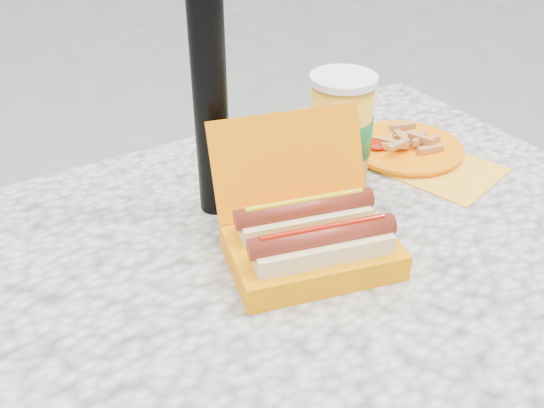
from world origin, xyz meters
TOP-DOWN VIEW (x-y plane):
  - picnic_table at (0.00, 0.00)m, footprint 1.20×0.80m
  - hotdog_box at (0.05, -0.03)m, footprint 0.27×0.26m
  - fries_plate at (0.38, 0.13)m, footprint 0.22×0.30m
  - soda_cup at (0.20, 0.11)m, footprint 0.10×0.10m

SIDE VIEW (x-z plane):
  - picnic_table at x=0.00m, z-range 0.27..1.02m
  - fries_plate at x=0.38m, z-range 0.74..0.78m
  - hotdog_box at x=0.05m, z-range 0.70..0.88m
  - soda_cup at x=0.20m, z-range 0.75..0.94m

